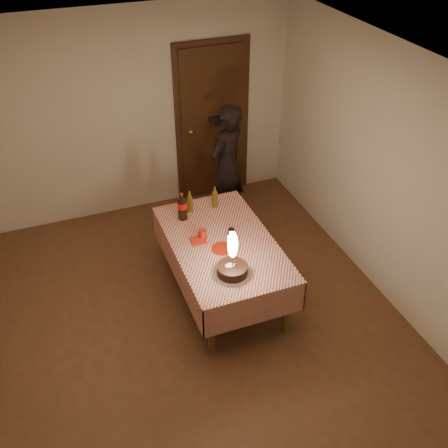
% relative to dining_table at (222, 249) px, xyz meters
% --- Properties ---
extents(ground, '(4.00, 4.50, 0.01)m').
position_rel_dining_table_xyz_m(ground, '(-0.38, -0.23, -0.60)').
color(ground, brown).
rests_on(ground, ground).
extents(room_shell, '(4.04, 4.54, 2.62)m').
position_rel_dining_table_xyz_m(room_shell, '(-0.34, -0.15, 1.05)').
color(room_shell, beige).
rests_on(room_shell, ground).
extents(dining_table, '(1.02, 1.72, 0.70)m').
position_rel_dining_table_xyz_m(dining_table, '(0.00, 0.00, 0.00)').
color(dining_table, brown).
rests_on(dining_table, ground).
extents(birthday_cake, '(0.37, 0.37, 0.49)m').
position_rel_dining_table_xyz_m(birthday_cake, '(-0.09, -0.50, 0.21)').
color(birthday_cake, white).
rests_on(birthday_cake, dining_table).
extents(red_plate, '(0.22, 0.22, 0.01)m').
position_rel_dining_table_xyz_m(red_plate, '(-0.04, -0.11, 0.10)').
color(red_plate, '#AA1A0B').
rests_on(red_plate, dining_table).
extents(red_cup, '(0.08, 0.08, 0.10)m').
position_rel_dining_table_xyz_m(red_cup, '(-0.17, 0.13, 0.14)').
color(red_cup, '#B91C0C').
rests_on(red_cup, dining_table).
extents(clear_cup, '(0.07, 0.07, 0.09)m').
position_rel_dining_table_xyz_m(clear_cup, '(0.12, 0.05, 0.14)').
color(clear_cup, white).
rests_on(clear_cup, dining_table).
extents(napkin_stack, '(0.15, 0.15, 0.02)m').
position_rel_dining_table_xyz_m(napkin_stack, '(-0.22, 0.09, 0.10)').
color(napkin_stack, '#B12214').
rests_on(napkin_stack, dining_table).
extents(cola_bottle, '(0.10, 0.10, 0.32)m').
position_rel_dining_table_xyz_m(cola_bottle, '(-0.25, 0.54, 0.25)').
color(cola_bottle, black).
rests_on(cola_bottle, dining_table).
extents(amber_bottle_left, '(0.06, 0.06, 0.25)m').
position_rel_dining_table_xyz_m(amber_bottle_left, '(-0.13, 0.65, 0.21)').
color(amber_bottle_left, '#533C0E').
rests_on(amber_bottle_left, dining_table).
extents(amber_bottle_right, '(0.06, 0.06, 0.25)m').
position_rel_dining_table_xyz_m(amber_bottle_right, '(0.16, 0.64, 0.21)').
color(amber_bottle_right, '#533C0E').
rests_on(amber_bottle_right, dining_table).
extents(photographer, '(0.69, 0.63, 1.57)m').
position_rel_dining_table_xyz_m(photographer, '(0.55, 1.31, 0.19)').
color(photographer, black).
rests_on(photographer, ground).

